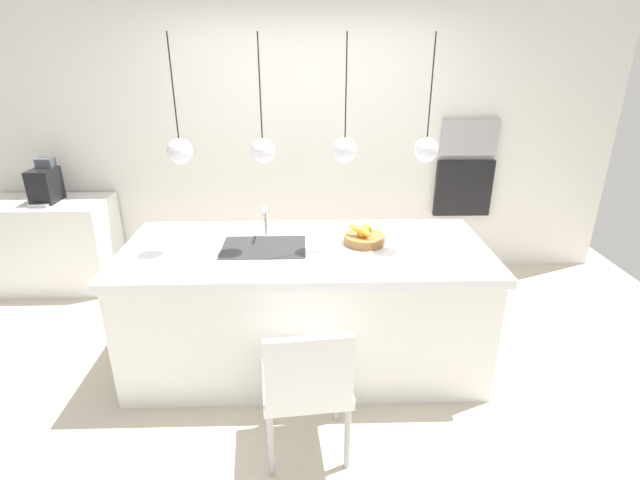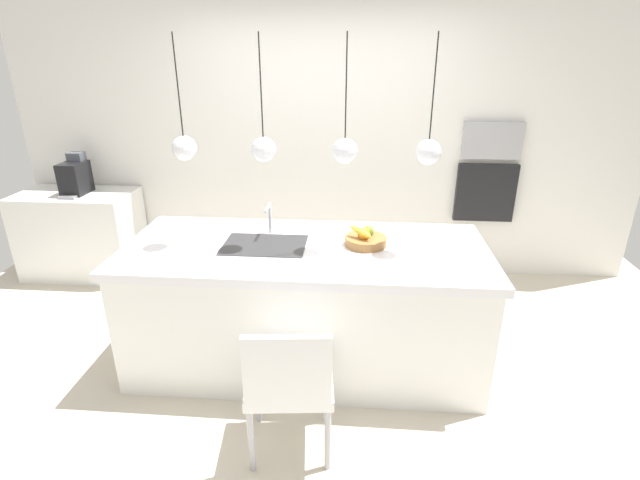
% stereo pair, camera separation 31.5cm
% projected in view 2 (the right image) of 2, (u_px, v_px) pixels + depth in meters
% --- Properties ---
extents(floor, '(6.60, 6.60, 0.00)m').
position_uv_depth(floor, '(307.00, 358.00, 3.52)').
color(floor, beige).
rests_on(floor, ground).
extents(back_wall, '(6.00, 0.10, 2.60)m').
position_uv_depth(back_wall, '(323.00, 143.00, 4.56)').
color(back_wall, silver).
rests_on(back_wall, ground).
extents(kitchen_island, '(2.46, 1.05, 0.91)m').
position_uv_depth(kitchen_island, '(306.00, 305.00, 3.35)').
color(kitchen_island, white).
rests_on(kitchen_island, ground).
extents(sink_basin, '(0.56, 0.40, 0.02)m').
position_uv_depth(sink_basin, '(264.00, 246.00, 3.20)').
color(sink_basin, '#2D2D30').
rests_on(sink_basin, kitchen_island).
extents(faucet, '(0.02, 0.17, 0.22)m').
position_uv_depth(faucet, '(269.00, 215.00, 3.35)').
color(faucet, silver).
rests_on(faucet, kitchen_island).
extents(fruit_bowl, '(0.28, 0.28, 0.15)m').
position_uv_depth(fruit_bowl, '(365.00, 239.00, 3.19)').
color(fruit_bowl, '#9E6B38').
rests_on(fruit_bowl, kitchen_island).
extents(side_counter, '(1.10, 0.60, 0.85)m').
position_uv_depth(side_counter, '(82.00, 234.00, 4.72)').
color(side_counter, white).
rests_on(side_counter, ground).
extents(coffee_machine, '(0.20, 0.35, 0.38)m').
position_uv_depth(coffee_machine, '(75.00, 177.00, 4.50)').
color(coffee_machine, black).
rests_on(coffee_machine, side_counter).
extents(microwave, '(0.54, 0.08, 0.34)m').
position_uv_depth(microwave, '(492.00, 140.00, 4.35)').
color(microwave, '#9E9EA3').
rests_on(microwave, back_wall).
extents(oven, '(0.56, 0.08, 0.56)m').
position_uv_depth(oven, '(485.00, 192.00, 4.54)').
color(oven, black).
rests_on(oven, back_wall).
extents(chair_near, '(0.51, 0.47, 0.86)m').
position_uv_depth(chair_near, '(289.00, 382.00, 2.53)').
color(chair_near, white).
rests_on(chair_near, ground).
extents(pendant_light_left, '(0.16, 0.16, 0.76)m').
position_uv_depth(pendant_light_left, '(184.00, 148.00, 2.99)').
color(pendant_light_left, silver).
extents(pendant_light_center_left, '(0.16, 0.16, 0.76)m').
position_uv_depth(pendant_light_center_left, '(264.00, 149.00, 2.95)').
color(pendant_light_center_left, silver).
extents(pendant_light_center_right, '(0.16, 0.16, 0.76)m').
position_uv_depth(pendant_light_center_right, '(345.00, 150.00, 2.92)').
color(pendant_light_center_right, silver).
extents(pendant_light_right, '(0.16, 0.16, 0.76)m').
position_uv_depth(pendant_light_right, '(428.00, 152.00, 2.88)').
color(pendant_light_right, silver).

